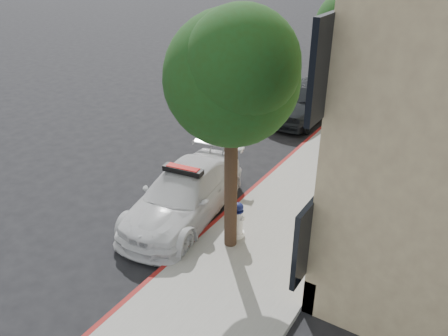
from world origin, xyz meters
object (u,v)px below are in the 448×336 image
Objects in this scene: parked_car_far at (379,49)px; traffic_cone at (234,207)px; police_car at (184,194)px; parked_car_mid at (305,100)px; fire_hydrant at (237,220)px.

parked_car_far is 7.34× the size of traffic_cone.
parked_car_mid is at bearing 83.33° from police_car.
traffic_cone is at bearing 12.27° from police_car.
traffic_cone is (1.28, 0.47, -0.22)m from police_car.
parked_car_far reaches higher than traffic_cone.
parked_car_mid is at bearing -88.69° from parked_car_far.
parked_car_far is at bearing 94.08° from traffic_cone.
police_car is 20.60m from parked_car_far.
traffic_cone is (1.43, -20.13, -0.31)m from parked_car_far.
parked_car_mid is 8.46m from traffic_cone.
traffic_cone is (-0.50, 0.69, -0.15)m from fire_hydrant.
parked_car_mid reaches higher than parked_car_far.
police_car is 1.04× the size of parked_car_far.
police_car reaches higher than fire_hydrant.
police_car is at bearing -159.85° from traffic_cone.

